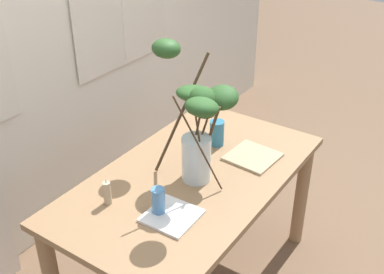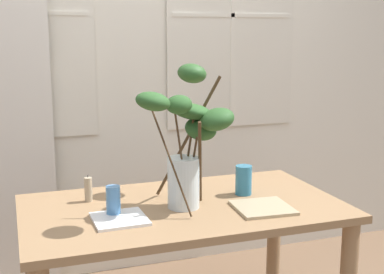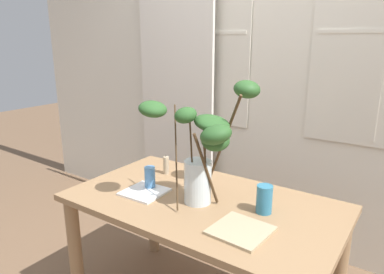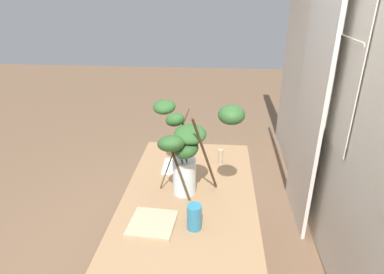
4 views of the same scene
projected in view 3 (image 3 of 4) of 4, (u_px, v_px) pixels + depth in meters
The scene contains 9 objects.
back_wall_with_windows at pixel (281, 70), 2.56m from camera, with size 5.31×0.14×2.70m.
curtain_sheer_side at pixel (176, 90), 2.96m from camera, with size 0.73×0.03×2.33m, color silver.
dining_table at pixel (202, 221), 1.92m from camera, with size 1.45×0.82×0.74m.
vase_with_branches at pixel (205, 144), 1.77m from camera, with size 0.52×0.60×0.64m.
drinking_glass_blue_left at pixel (150, 178), 2.01m from camera, with size 0.06×0.06×0.13m, color #4C84BC.
drinking_glass_blue_right at pixel (264, 199), 1.73m from camera, with size 0.08×0.08×0.14m, color teal.
plate_square_left at pixel (145, 192), 1.97m from camera, with size 0.22×0.22×0.01m, color white.
plate_square_right at pixel (241, 230), 1.57m from camera, with size 0.24×0.24×0.01m, color tan.
pillar_candle at pixel (166, 165), 2.24m from camera, with size 0.04×0.04×0.13m.
Camera 3 is at (0.93, -1.45, 1.57)m, focal length 32.84 mm.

